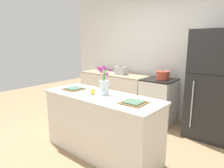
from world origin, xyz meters
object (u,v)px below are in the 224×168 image
at_px(stove_range, 158,101).
at_px(refrigerator, 212,85).
at_px(toaster, 121,70).
at_px(flower_vase, 104,85).
at_px(plate_setting_right, 134,102).
at_px(cooking_pot, 163,75).
at_px(pear_figurine, 93,91).
at_px(plate_setting_left, 74,89).

xyz_separation_m(stove_range, refrigerator, (0.95, 0.00, 0.46)).
bearing_deg(toaster, flower_vase, -60.44).
bearing_deg(plate_setting_right, refrigerator, 73.30).
bearing_deg(flower_vase, refrigerator, 56.07).
bearing_deg(cooking_pot, refrigerator, -3.62).
xyz_separation_m(pear_figurine, plate_setting_right, (0.69, 0.02, -0.04)).
height_order(stove_range, flower_vase, flower_vase).
height_order(pear_figurine, cooking_pot, cooking_pot).
relative_size(flower_vase, pear_figurine, 3.31).
xyz_separation_m(refrigerator, plate_setting_right, (-0.48, -1.61, -0.01)).
xyz_separation_m(plate_setting_right, cooking_pot, (-0.43, 1.67, 0.08)).
height_order(stove_range, plate_setting_right, plate_setting_right).
relative_size(plate_setting_left, plate_setting_right, 1.00).
bearing_deg(plate_setting_left, toaster, 100.42).
xyz_separation_m(stove_range, flower_vase, (-0.09, -1.54, 0.58)).
bearing_deg(stove_range, toaster, 179.39).
xyz_separation_m(pear_figurine, toaster, (-0.74, 1.64, 0.04)).
bearing_deg(stove_range, cooking_pot, 59.93).
bearing_deg(pear_figurine, toaster, 114.30).
xyz_separation_m(flower_vase, cooking_pot, (0.12, 1.60, -0.05)).
distance_m(plate_setting_right, toaster, 2.16).
distance_m(pear_figurine, cooking_pot, 1.71).
xyz_separation_m(plate_setting_left, cooking_pot, (0.70, 1.67, 0.08)).
distance_m(plate_setting_right, cooking_pot, 1.73).
bearing_deg(toaster, refrigerator, -0.28).
xyz_separation_m(flower_vase, pear_figurine, (-0.14, -0.09, -0.08)).
relative_size(stove_range, refrigerator, 0.49).
distance_m(pear_figurine, plate_setting_right, 0.69).
relative_size(stove_range, toaster, 3.21).
bearing_deg(toaster, stove_range, -0.61).
relative_size(pear_figurine, plate_setting_right, 0.42).
distance_m(pear_figurine, toaster, 1.80).
bearing_deg(flower_vase, pear_figurine, -145.74).
xyz_separation_m(refrigerator, plate_setting_left, (-1.62, -1.61, -0.01)).
distance_m(stove_range, cooking_pot, 0.53).
distance_m(flower_vase, cooking_pot, 1.60).
relative_size(flower_vase, cooking_pot, 1.55).
bearing_deg(stove_range, plate_setting_left, -112.47).
bearing_deg(pear_figurine, flower_vase, 34.26).
xyz_separation_m(refrigerator, cooking_pot, (-0.92, 0.06, 0.07)).
bearing_deg(pear_figurine, plate_setting_left, 177.28).
bearing_deg(plate_setting_right, pear_figurine, -178.25).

